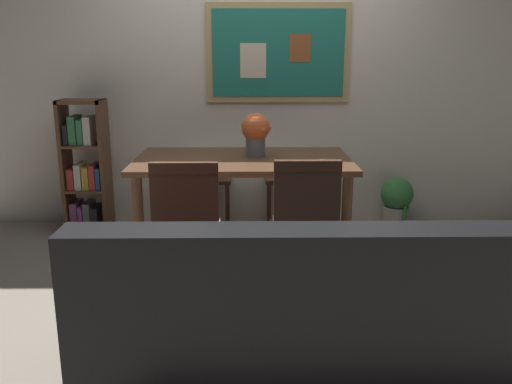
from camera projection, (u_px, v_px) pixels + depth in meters
ground_plane at (264, 278)px, 3.67m from camera, size 12.00×12.00×0.00m
wall_back_with_painting at (261, 76)px, 4.67m from camera, size 5.20×0.14×2.60m
dining_table at (243, 171)px, 3.93m from camera, size 1.56×0.94×0.75m
dining_chair_near_right at (305, 219)px, 3.20m from camera, size 0.40×0.41×0.91m
dining_chair_far_right at (287, 165)px, 4.75m from camera, size 0.40×0.41×0.91m
dining_chair_far_left at (209, 165)px, 4.74m from camera, size 0.40×0.41×0.91m
dining_chair_near_left at (187, 222)px, 3.14m from camera, size 0.40×0.41×0.91m
leather_couch at (286, 323)px, 2.43m from camera, size 1.80×0.84×0.84m
bookshelf at (86, 172)px, 4.54m from camera, size 0.36×0.28×1.13m
potted_ivy at (397, 201)px, 4.72m from camera, size 0.28×0.28×0.51m
flower_vase at (256, 132)px, 3.93m from camera, size 0.22×0.22×0.32m
tv_remote at (320, 162)px, 3.70m from camera, size 0.13×0.15×0.02m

